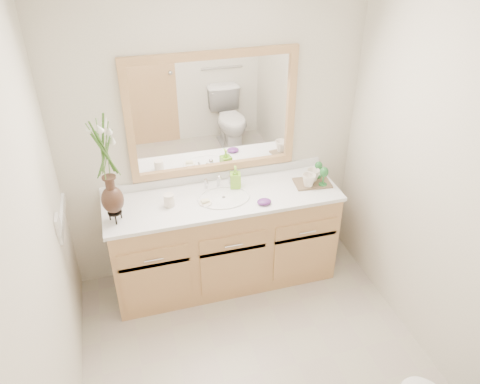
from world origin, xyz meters
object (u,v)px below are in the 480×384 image
object	(u,v)px
flower_vase	(105,157)
tumbler	(169,200)
soap_bottle	(235,178)
tray	(312,183)

from	to	relation	value
flower_vase	tumbler	xyz separation A→B (m)	(0.40, 0.09, -0.47)
flower_vase	soap_bottle	bearing A→B (deg)	12.57
flower_vase	tray	bearing A→B (deg)	3.13
tumbler	flower_vase	bearing A→B (deg)	-167.72
tumbler	soap_bottle	xyz separation A→B (m)	(0.55, 0.13, 0.03)
soap_bottle	tray	xyz separation A→B (m)	(0.61, -0.13, -0.08)
tumbler	soap_bottle	size ratio (longest dim) A/B	0.59
tumbler	tray	world-z (taller)	tumbler
flower_vase	soap_bottle	distance (m)	1.07
flower_vase	tumbler	bearing A→B (deg)	12.28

